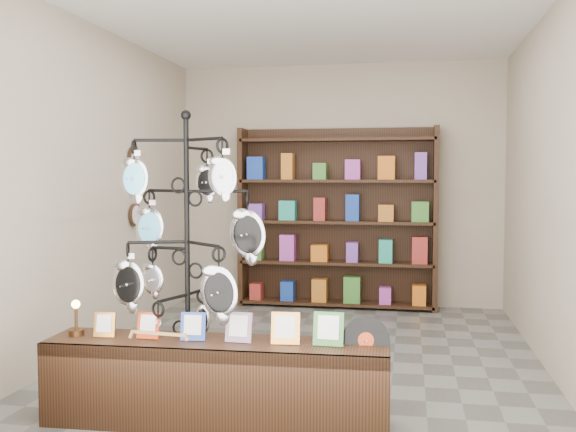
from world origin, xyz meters
name	(u,v)px	position (x,y,z in m)	size (l,w,h in m)	color
ground	(308,358)	(0.00, 0.00, 0.00)	(5.00, 5.00, 0.00)	slate
room_envelope	(308,148)	(0.00, 0.00, 1.85)	(5.00, 5.00, 5.00)	#BAAD96
display_tree	(187,242)	(-0.55, -1.56, 1.17)	(1.04, 0.98, 2.03)	black
front_shelf	(216,382)	(-0.34, -1.62, 0.27)	(2.23, 0.53, 0.78)	black
back_shelving	(337,223)	(0.00, 2.30, 1.03)	(2.42, 0.36, 2.20)	black
wall_clocks	(135,186)	(-1.97, 0.80, 1.50)	(0.03, 0.24, 0.84)	black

